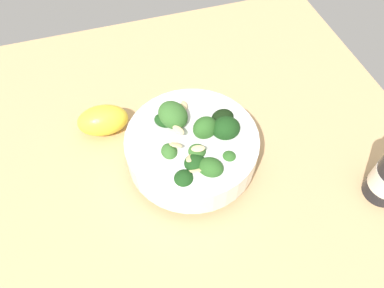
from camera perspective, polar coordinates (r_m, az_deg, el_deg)
ground_plane at (r=56.31cm, az=-0.02°, el=-4.02°), size 71.89×71.89×4.68cm
bowl_of_broccoli at (r=51.21cm, az=0.14°, el=-0.06°), size 18.46×18.46×9.43cm
lemon_wedge at (r=57.72cm, az=-13.76°, el=3.63°), size 5.52×8.15×4.57cm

